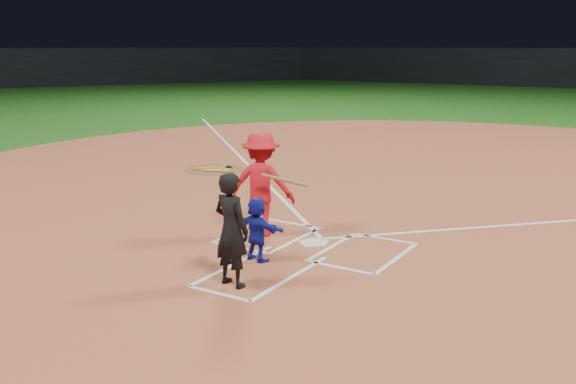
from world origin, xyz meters
The scene contains 14 objects.
ground centered at (0.00, 0.00, 0.00)m, with size 120.00×120.00×0.00m, color #184F13.
home_plate_dirt centered at (0.00, 6.00, 0.01)m, with size 28.00×28.00×0.01m, color #984A31.
stadium_wall_left centered at (-42.00, 24.00, 1.60)m, with size 1.20×60.00×3.20m, color black.
home_plate centered at (0.00, 0.00, 0.02)m, with size 0.60×0.60×0.02m, color silver.
on_deck_circle centered at (-5.80, 4.60, 0.02)m, with size 1.70×1.70×0.01m, color brown.
on_deck_logo centered at (-5.80, 4.60, 0.02)m, with size 0.80×0.80×0.00m, color gold.
on_deck_bat_a centered at (-5.65, 4.85, 0.05)m, with size 0.06×0.06×0.84m, color #A9803E.
on_deck_bat_b centered at (-6.00, 4.50, 0.05)m, with size 0.06×0.06×0.84m, color #A96F3E.
on_deck_bat_c centered at (-5.50, 4.30, 0.05)m, with size 0.06×0.06×0.84m, color #A27C3B.
bat_weight_donut centered at (-5.60, 5.00, 0.05)m, with size 0.19×0.19×0.05m, color black.
catcher centered at (-0.35, -1.30, 0.55)m, with size 0.99×0.32×1.07m, color #131B9F.
umpire centered at (-0.04, -2.41, 0.87)m, with size 0.62×0.41×1.71m, color black.
chalk_markings centered at (0.00, 5.29, 0.01)m, with size 28.35×17.32×0.01m.
batter_at_plate centered at (-1.11, -0.03, 0.98)m, with size 1.67×1.14×1.93m.
Camera 1 is at (5.33, -9.64, 3.50)m, focal length 40.00 mm.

